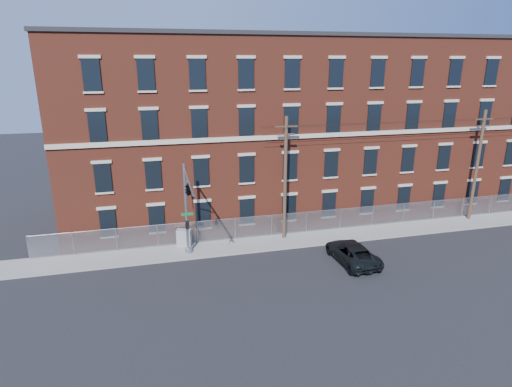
{
  "coord_description": "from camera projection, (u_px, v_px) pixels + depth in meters",
  "views": [
    {
      "loc": [
        -8.15,
        -25.41,
        14.12
      ],
      "look_at": [
        -0.8,
        4.0,
        4.64
      ],
      "focal_mm": 29.76,
      "sensor_mm": 36.0,
      "label": 1
    }
  ],
  "objects": [
    {
      "name": "mill_building",
      "position": [
        355.0,
        123.0,
        42.88
      ],
      "size": [
        55.3,
        14.32,
        16.3
      ],
      "color": "maroon",
      "rests_on": "ground"
    },
    {
      "name": "chain_link_fence",
      "position": [
        388.0,
        214.0,
        37.93
      ],
      "size": [
        59.06,
        0.06,
        1.85
      ],
      "color": "#A5A8AD",
      "rests_on": "ground"
    },
    {
      "name": "pickup_truck",
      "position": [
        352.0,
        253.0,
        30.99
      ],
      "size": [
        2.62,
        5.31,
        1.45
      ],
      "primitive_type": "imported",
      "rotation": [
        0.0,
        0.0,
        3.18
      ],
      "color": "black",
      "rests_on": "ground"
    },
    {
      "name": "traffic_signal_mast",
      "position": [
        188.0,
        196.0,
        28.65
      ],
      "size": [
        0.9,
        6.75,
        7.0
      ],
      "color": "#9EA0A5",
      "rests_on": "ground"
    },
    {
      "name": "ground",
      "position": [
        281.0,
        272.0,
        29.63
      ],
      "size": [
        140.0,
        140.0,
        0.0
      ],
      "primitive_type": "plane",
      "color": "black",
      "rests_on": "ground"
    },
    {
      "name": "utility_pole_mid",
      "position": [
        477.0,
        164.0,
        37.86
      ],
      "size": [
        1.8,
        0.28,
        10.0
      ],
      "color": "#4A3325",
      "rests_on": "ground"
    },
    {
      "name": "utility_cabinet",
      "position": [
        184.0,
        238.0,
        33.37
      ],
      "size": [
        1.23,
        0.89,
        1.39
      ],
      "primitive_type": "cube",
      "rotation": [
        0.0,
        0.0,
        -0.34
      ],
      "color": "gray",
      "rests_on": "sidewalk"
    },
    {
      "name": "overhead_wires",
      "position": [
        484.0,
        121.0,
        36.73
      ],
      "size": [
        40.0,
        0.62,
        0.62
      ],
      "color": "black",
      "rests_on": "ground"
    },
    {
      "name": "utility_pole_near",
      "position": [
        285.0,
        177.0,
        33.69
      ],
      "size": [
        1.8,
        0.28,
        10.0
      ],
      "color": "#4A3325",
      "rests_on": "ground"
    },
    {
      "name": "sidewalk",
      "position": [
        395.0,
        230.0,
        37.02
      ],
      "size": [
        65.0,
        3.0,
        0.12
      ],
      "primitive_type": "cube",
      "color": "gray",
      "rests_on": "ground"
    }
  ]
}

